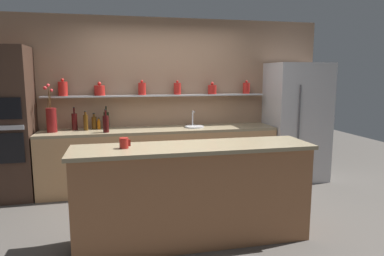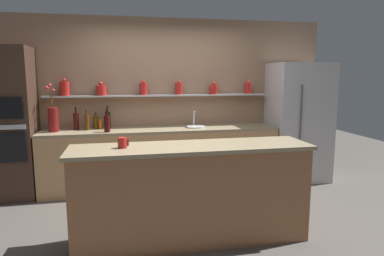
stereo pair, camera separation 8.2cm
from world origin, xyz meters
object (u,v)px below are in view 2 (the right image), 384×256
Objects in this scene: bottle_wine_2 at (76,121)px; refrigerator at (298,122)px; flower_vase at (53,118)px; sink_fixture at (195,126)px; bottle_wine_4 at (108,120)px; coffee_mug at (122,143)px; bottle_spirit_3 at (87,122)px; bottle_spirit_5 at (96,122)px; bottle_sauce_1 at (100,124)px; oven_tower at (7,124)px; bottle_wine_0 at (107,123)px.

refrigerator is at bearing -2.75° from bottle_wine_2.
flower_vase is 2.01× the size of bottle_wine_2.
sink_fixture is 0.87× the size of bottle_wine_4.
coffee_mug is at bearing -61.87° from flower_vase.
bottle_spirit_3 is at bearing 105.12° from coffee_mug.
refrigerator is at bearing -3.57° from bottle_spirit_5.
sink_fixture is at bearing -6.87° from bottle_wine_4.
bottle_wine_4 is 3.19× the size of coffee_mug.
flower_vase reaches higher than bottle_sauce_1.
bottle_spirit_3 is (1.06, 0.07, -0.01)m from oven_tower.
bottle_wine_2 is 0.17m from bottle_spirit_3.
bottle_wine_2 is 0.45m from bottle_wine_4.
coffee_mug is (0.21, -1.95, 0.02)m from bottle_wine_4.
bottle_wine_4 reaches higher than bottle_sauce_1.
refrigerator reaches higher than bottle_spirit_3.
bottle_spirit_3 is (-3.33, 0.11, 0.09)m from refrigerator.
bottle_spirit_5 is (0.27, 0.03, -0.03)m from bottle_wine_2.
flower_vase is at bearing -158.55° from bottle_wine_2.
bottle_spirit_5 is at bearing 39.27° from bottle_spirit_3.
sink_fixture is at bearing 58.07° from coffee_mug.
bottle_spirit_5 is (-3.22, 0.20, 0.06)m from refrigerator.
sink_fixture is at bearing -3.83° from bottle_wine_2.
flower_vase is 2.81× the size of bottle_spirit_5.
coffee_mug is at bearing -121.93° from sink_fixture.
bottle_sauce_1 is 0.35m from bottle_wine_2.
bottle_sauce_1 is 0.20m from bottle_spirit_3.
flower_vase is 3.90× the size of bottle_sauce_1.
bottle_wine_0 is 1.15× the size of bottle_spirit_3.
bottle_spirit_3 is at bearing -20.24° from bottle_wine_2.
coffee_mug is at bearing -80.53° from bottle_sauce_1.
sink_fixture is 1.51m from bottle_spirit_5.
sink_fixture reaches higher than bottle_spirit_5.
bottle_wine_2 is at bearing 176.17° from sink_fixture.
sink_fixture is 2.11m from coffee_mug.
refrigerator is 0.91× the size of oven_tower.
coffee_mug is at bearing -82.62° from bottle_wine_0.
flower_vase is at bearing 1.34° from oven_tower.
refrigerator is at bearing 2.58° from bottle_wine_0.
bottle_wine_2 is at bearing 146.05° from bottle_wine_0.
oven_tower reaches higher than bottle_wine_4.
refrigerator is 3.32m from coffee_mug.
bottle_sauce_1 is at bearing -24.11° from bottle_spirit_5.
bottle_spirit_5 is (0.57, 0.15, -0.10)m from flower_vase.
sink_fixture is 1.62m from bottle_spirit_3.
sink_fixture is at bearing -4.86° from bottle_sauce_1.
oven_tower is 19.69× the size of coffee_mug.
refrigerator is 1.72m from sink_fixture.
bottle_spirit_3 is (0.16, -0.06, -0.01)m from bottle_wine_2.
bottle_wine_4 is (0.29, 0.10, 0.01)m from bottle_spirit_3.
bottle_wine_4 reaches higher than bottle_spirit_5.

